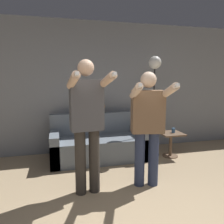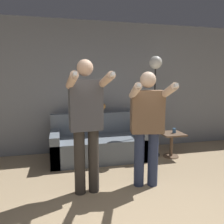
% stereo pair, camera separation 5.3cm
% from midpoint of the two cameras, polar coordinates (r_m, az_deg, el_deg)
% --- Properties ---
extents(wall_back, '(10.00, 0.05, 2.60)m').
position_cam_midpoint_polar(wall_back, '(4.47, -4.25, 6.33)').
color(wall_back, gray).
rests_on(wall_back, ground_plane).
extents(couch, '(1.72, 0.80, 0.82)m').
position_cam_midpoint_polar(couch, '(4.14, -3.23, -8.39)').
color(couch, slate).
rests_on(couch, ground_plane).
extents(person_left, '(0.51, 0.68, 1.72)m').
position_cam_midpoint_polar(person_left, '(2.74, -6.22, -1.72)').
color(person_left, '#38332D').
rests_on(person_left, ground_plane).
extents(person_right, '(0.59, 0.72, 1.58)m').
position_cam_midpoint_polar(person_right, '(2.97, 9.70, -2.49)').
color(person_right, '#2D3856').
rests_on(person_right, ground_plane).
extents(cat, '(0.43, 0.14, 0.18)m').
position_cam_midpoint_polar(cat, '(4.29, -3.52, 0.86)').
color(cat, tan).
rests_on(cat, couch).
extents(floor_lamp, '(0.27, 0.27, 1.90)m').
position_cam_midpoint_polar(floor_lamp, '(4.18, 11.59, 9.18)').
color(floor_lamp, black).
rests_on(floor_lamp, ground_plane).
extents(side_table, '(0.42, 0.42, 0.47)m').
position_cam_midpoint_polar(side_table, '(4.34, 15.61, -7.00)').
color(side_table, brown).
rests_on(side_table, ground_plane).
extents(cup, '(0.07, 0.07, 0.09)m').
position_cam_midpoint_polar(cup, '(4.32, 16.29, -4.68)').
color(cup, '#3D6693').
rests_on(cup, side_table).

